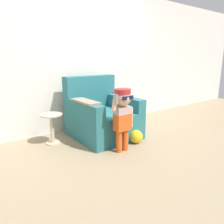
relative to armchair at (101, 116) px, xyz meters
name	(u,v)px	position (x,y,z in m)	size (l,w,h in m)	color
ground_plane	(111,134)	(0.18, -0.04, -0.35)	(10.00, 10.00, 0.00)	#998466
wall_back	(89,59)	(0.18, 0.66, 0.95)	(10.00, 0.05, 2.60)	silver
armchair	(101,116)	(0.00, 0.00, 0.00)	(0.98, 1.04, 1.01)	#286B70
person_child	(123,110)	(-0.13, -0.73, 0.26)	(0.37, 0.28, 0.91)	#E05119
side_table	(52,126)	(-0.82, 0.15, -0.06)	(0.34, 0.34, 0.48)	beige
toy_ball	(136,137)	(0.24, -0.62, -0.24)	(0.21, 0.21, 0.21)	yellow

